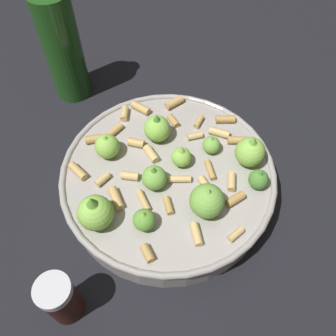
# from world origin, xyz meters

# --- Properties ---
(ground_plane) EXTENTS (2.40, 2.40, 0.00)m
(ground_plane) POSITION_xyz_m (0.00, 0.00, 0.00)
(ground_plane) COLOR black
(cooking_pan) EXTENTS (0.31, 0.31, 0.11)m
(cooking_pan) POSITION_xyz_m (0.00, 0.00, 0.03)
(cooking_pan) COLOR #9E9993
(cooking_pan) RESTS_ON ground
(pepper_shaker) EXTENTS (0.04, 0.04, 0.09)m
(pepper_shaker) POSITION_xyz_m (0.18, 0.12, 0.04)
(pepper_shaker) COLOR #33140F
(pepper_shaker) RESTS_ON ground
(olive_oil_bottle) EXTENTS (0.06, 0.06, 0.24)m
(olive_oil_bottle) POSITION_xyz_m (0.09, -0.27, 0.10)
(olive_oil_bottle) COLOR #1E4C19
(olive_oil_bottle) RESTS_ON ground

